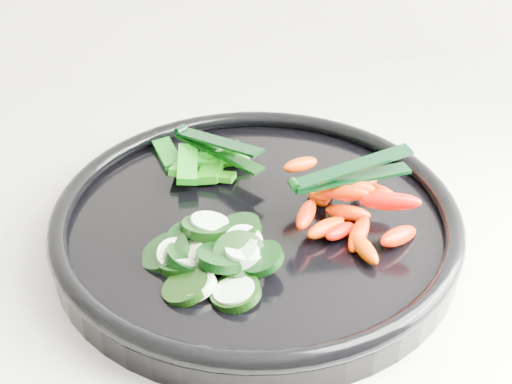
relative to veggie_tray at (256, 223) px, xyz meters
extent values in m
cylinder|color=black|center=(0.00, 0.00, -0.01)|extent=(0.44, 0.44, 0.02)
torus|color=black|center=(0.00, 0.00, 0.01)|extent=(0.45, 0.45, 0.02)
cylinder|color=black|center=(-0.07, -0.08, 0.01)|extent=(0.05, 0.05, 0.02)
cylinder|color=beige|center=(-0.07, -0.08, 0.01)|extent=(0.04, 0.04, 0.02)
cylinder|color=black|center=(-0.07, -0.05, 0.01)|extent=(0.06, 0.06, 0.03)
cylinder|color=#DFF3C2|center=(-0.07, -0.05, 0.01)|extent=(0.04, 0.05, 0.03)
cylinder|color=black|center=(-0.06, -0.03, 0.01)|extent=(0.05, 0.05, 0.03)
cylinder|color=#DFFAC8|center=(-0.08, -0.05, 0.01)|extent=(0.04, 0.04, 0.02)
cylinder|color=black|center=(-0.03, -0.10, 0.01)|extent=(0.06, 0.06, 0.02)
cylinder|color=#D3EEBF|center=(-0.04, -0.10, 0.01)|extent=(0.04, 0.04, 0.02)
cylinder|color=black|center=(-0.05, -0.03, 0.01)|extent=(0.05, 0.05, 0.02)
cylinder|color=#DBFBC9|center=(-0.05, -0.03, 0.01)|extent=(0.03, 0.03, 0.02)
cylinder|color=black|center=(-0.07, -0.05, 0.01)|extent=(0.06, 0.06, 0.01)
cylinder|color=#B7D2A8|center=(-0.07, -0.05, 0.01)|extent=(0.05, 0.05, 0.01)
cylinder|color=black|center=(-0.09, -0.04, 0.01)|extent=(0.05, 0.05, 0.03)
cylinder|color=beige|center=(-0.06, -0.03, 0.01)|extent=(0.04, 0.04, 0.02)
cylinder|color=black|center=(-0.01, -0.07, 0.02)|extent=(0.05, 0.05, 0.02)
cylinder|color=beige|center=(-0.03, -0.07, 0.02)|extent=(0.04, 0.05, 0.02)
cylinder|color=black|center=(-0.05, -0.02, 0.02)|extent=(0.06, 0.06, 0.02)
cylinder|color=#C9E9BA|center=(-0.04, -0.02, 0.02)|extent=(0.05, 0.05, 0.02)
cylinder|color=black|center=(-0.03, -0.07, 0.02)|extent=(0.06, 0.06, 0.03)
cylinder|color=beige|center=(-0.02, -0.05, 0.02)|extent=(0.05, 0.05, 0.03)
cylinder|color=black|center=(-0.02, -0.03, 0.02)|extent=(0.06, 0.06, 0.02)
cylinder|color=beige|center=(-0.02, -0.05, 0.02)|extent=(0.04, 0.04, 0.02)
cylinder|color=black|center=(-0.04, -0.07, 0.02)|extent=(0.06, 0.06, 0.02)
cylinder|color=beige|center=(-0.02, -0.07, 0.02)|extent=(0.05, 0.05, 0.02)
ellipsoid|color=#FE2F00|center=(0.08, -0.05, 0.01)|extent=(0.04, 0.05, 0.02)
ellipsoid|color=#F15B00|center=(0.06, -0.03, 0.01)|extent=(0.05, 0.04, 0.02)
ellipsoid|color=#ED5500|center=(0.08, -0.07, 0.01)|extent=(0.02, 0.05, 0.02)
ellipsoid|color=red|center=(0.06, 0.01, 0.01)|extent=(0.02, 0.04, 0.02)
ellipsoid|color=#E83D00|center=(0.12, -0.06, 0.01)|extent=(0.05, 0.04, 0.03)
ellipsoid|color=#FF1600|center=(0.07, -0.04, 0.01)|extent=(0.04, 0.03, 0.02)
ellipsoid|color=#FF4D00|center=(0.08, -0.02, 0.01)|extent=(0.05, 0.02, 0.02)
ellipsoid|color=#FF2F00|center=(0.12, 0.04, 0.01)|extent=(0.04, 0.05, 0.02)
ellipsoid|color=red|center=(0.07, 0.02, 0.01)|extent=(0.03, 0.05, 0.02)
ellipsoid|color=red|center=(0.04, -0.03, 0.03)|extent=(0.04, 0.05, 0.02)
ellipsoid|color=red|center=(0.10, 0.01, 0.03)|extent=(0.04, 0.06, 0.03)
ellipsoid|color=#EF1500|center=(0.09, 0.00, 0.03)|extent=(0.03, 0.05, 0.03)
ellipsoid|color=#EA5D00|center=(0.07, 0.00, 0.03)|extent=(0.05, 0.04, 0.03)
ellipsoid|color=#DD4200|center=(0.11, -0.01, 0.03)|extent=(0.04, 0.03, 0.02)
ellipsoid|color=red|center=(0.08, -0.02, 0.04)|extent=(0.04, 0.03, 0.02)
ellipsoid|color=red|center=(0.05, 0.03, 0.04)|extent=(0.04, 0.03, 0.02)
ellipsoid|color=#FF6300|center=(0.08, -0.02, 0.04)|extent=(0.05, 0.04, 0.02)
ellipsoid|color=#FF0E00|center=(0.11, -0.04, 0.04)|extent=(0.06, 0.04, 0.02)
cube|color=#1F6C0A|center=(-0.03, 0.09, 0.01)|extent=(0.04, 0.06, 0.02)
cube|color=#216709|center=(-0.02, 0.10, 0.01)|extent=(0.07, 0.03, 0.03)
cube|color=#11730B|center=(0.00, 0.10, 0.01)|extent=(0.02, 0.05, 0.02)
cube|color=#196F0A|center=(-0.03, 0.07, 0.01)|extent=(0.04, 0.03, 0.01)
cube|color=#0F6009|center=(-0.03, 0.10, 0.01)|extent=(0.06, 0.02, 0.02)
cube|color=#0A700D|center=(-0.07, 0.12, 0.01)|extent=(0.03, 0.05, 0.01)
cube|color=#1E6A0A|center=(-0.05, 0.10, 0.01)|extent=(0.04, 0.06, 0.03)
cube|color=#1D6B0A|center=(-0.03, 0.10, 0.02)|extent=(0.06, 0.04, 0.03)
cube|color=#14700A|center=(-0.05, 0.08, 0.02)|extent=(0.03, 0.07, 0.01)
cylinder|color=black|center=(0.03, -0.02, 0.05)|extent=(0.01, 0.01, 0.01)
cube|color=black|center=(0.08, -0.01, 0.05)|extent=(0.11, 0.03, 0.00)
cube|color=black|center=(0.08, -0.01, 0.06)|extent=(0.11, 0.03, 0.02)
cylinder|color=black|center=(-0.05, 0.14, 0.03)|extent=(0.01, 0.01, 0.01)
cube|color=black|center=(-0.02, 0.09, 0.02)|extent=(0.08, 0.10, 0.00)
cube|color=black|center=(-0.02, 0.09, 0.04)|extent=(0.08, 0.10, 0.02)
camera|label=1|loc=(-0.10, -0.51, 0.40)|focal=50.00mm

